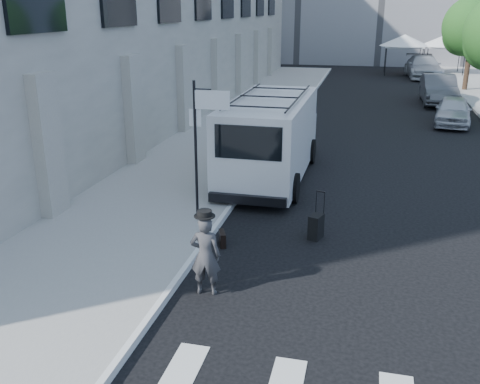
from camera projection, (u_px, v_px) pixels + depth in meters
The scene contains 13 objects.
ground at pixel (275, 296), 10.36m from camera, with size 120.00×120.00×0.00m, color black.
sidewalk_left at pixel (246, 121), 25.98m from camera, with size 4.50×48.00×0.15m, color gray.
sign_pole at pixel (204, 122), 12.96m from camera, with size 1.03×0.07×3.50m.
tree_far at pixel (471, 29), 34.19m from camera, with size 3.80×3.83×6.03m.
tent_left at pixel (405, 41), 43.50m from camera, with size 4.00×4.00×3.20m.
tent_right at pixel (446, 41), 43.26m from camera, with size 4.00×4.00×3.20m.
businessman at pixel (206, 256), 10.20m from camera, with size 0.59×0.39×1.61m, color #39393B.
briefcase at pixel (222, 239), 12.50m from camera, with size 0.12×0.44×0.34m, color black.
suitcase at pixel (316, 226), 12.84m from camera, with size 0.37×0.47×1.16m.
cargo_van at pixel (271, 137), 17.24m from camera, with size 2.50×6.96×2.59m.
parked_car_a at pixel (453, 111), 25.18m from camera, with size 1.57×3.90×1.33m, color #B3B5BC.
parked_car_b at pixel (439, 89), 30.68m from camera, with size 1.73×4.97×1.64m, color #4C4D52.
parked_car_c at pixel (423, 67), 41.88m from camera, with size 2.40×5.91×1.71m, color #AFB2B7.
Camera 1 is at (1.47, -9.04, 5.30)m, focal length 40.00 mm.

